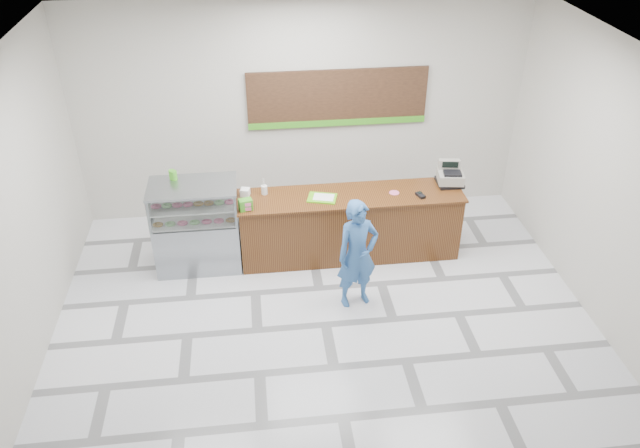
{
  "coord_description": "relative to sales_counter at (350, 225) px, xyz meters",
  "views": [
    {
      "loc": [
        -0.8,
        -6.09,
        5.5
      ],
      "look_at": [
        0.03,
        0.9,
        0.99
      ],
      "focal_mm": 35.0,
      "sensor_mm": 36.0,
      "label": 1
    }
  ],
  "objects": [
    {
      "name": "card_terminal",
      "position": [
        0.98,
        -0.16,
        0.53
      ],
      "size": [
        0.13,
        0.18,
        0.04
      ],
      "primitive_type": "cube",
      "rotation": [
        0.0,
        0.0,
        0.33
      ],
      "color": "black",
      "rests_on": "sales_counter"
    },
    {
      "name": "display_case",
      "position": [
        -2.22,
        -0.0,
        0.16
      ],
      "size": [
        1.22,
        0.72,
        1.33
      ],
      "color": "gray",
      "rests_on": "floor"
    },
    {
      "name": "straw_cup",
      "position": [
        -1.22,
        0.18,
        0.58
      ],
      "size": [
        0.09,
        0.09,
        0.13
      ],
      "primitive_type": "cylinder",
      "color": "silver",
      "rests_on": "sales_counter"
    },
    {
      "name": "cash_register",
      "position": [
        1.5,
        0.16,
        0.64
      ],
      "size": [
        0.41,
        0.43,
        0.34
      ],
      "rotation": [
        0.0,
        0.0,
        -0.14
      ],
      "color": "black",
      "rests_on": "sales_counter"
    },
    {
      "name": "back_wall",
      "position": [
        -0.55,
        1.45,
        1.23
      ],
      "size": [
        7.0,
        0.0,
        7.0
      ],
      "primitive_type": "plane",
      "rotation": [
        1.57,
        0.0,
        0.0
      ],
      "color": "beige",
      "rests_on": "floor"
    },
    {
      "name": "menu_board",
      "position": [
        -0.0,
        1.41,
        1.42
      ],
      "size": [
        2.8,
        0.06,
        0.9
      ],
      "color": "black",
      "rests_on": "back_wall"
    },
    {
      "name": "customer",
      "position": [
        -0.08,
        -1.12,
        0.26
      ],
      "size": [
        0.65,
        0.51,
        1.56
      ],
      "primitive_type": "imported",
      "rotation": [
        0.0,
        0.0,
        0.26
      ],
      "color": "#3263A4",
      "rests_on": "floor"
    },
    {
      "name": "green_cup_right",
      "position": [
        -2.46,
        0.2,
        0.88
      ],
      "size": [
        0.09,
        0.09,
        0.13
      ],
      "primitive_type": "cylinder",
      "color": "#3D991E",
      "rests_on": "display_case"
    },
    {
      "name": "promo_box",
      "position": [
        -1.5,
        -0.23,
        0.59
      ],
      "size": [
        0.2,
        0.16,
        0.16
      ],
      "primitive_type": "cube",
      "rotation": [
        0.0,
        0.0,
        0.25
      ],
      "color": "#3D991E",
      "rests_on": "sales_counter"
    },
    {
      "name": "ceiling",
      "position": [
        -0.55,
        -1.55,
        2.98
      ],
      "size": [
        7.0,
        7.0,
        0.0
      ],
      "primitive_type": "plane",
      "rotation": [
        3.14,
        0.0,
        0.0
      ],
      "color": "silver",
      "rests_on": "back_wall"
    },
    {
      "name": "napkin_box",
      "position": [
        -1.5,
        0.16,
        0.57
      ],
      "size": [
        0.15,
        0.15,
        0.11
      ],
      "primitive_type": "cube",
      "rotation": [
        0.0,
        0.0,
        -0.24
      ],
      "color": "white",
      "rests_on": "sales_counter"
    },
    {
      "name": "floor",
      "position": [
        -0.55,
        -1.55,
        -0.52
      ],
      "size": [
        7.0,
        7.0,
        0.0
      ],
      "primitive_type": "plane",
      "color": "silver",
      "rests_on": "ground"
    },
    {
      "name": "serving_tray",
      "position": [
        -0.42,
        -0.05,
        0.52
      ],
      "size": [
        0.46,
        0.38,
        0.02
      ],
      "rotation": [
        0.0,
        0.0,
        -0.27
      ],
      "color": "#5FC515",
      "rests_on": "sales_counter"
    },
    {
      "name": "donut_decal",
      "position": [
        0.63,
        -0.01,
        0.52
      ],
      "size": [
        0.14,
        0.14,
        0.0
      ],
      "primitive_type": "cylinder",
      "color": "#E46090",
      "rests_on": "sales_counter"
    },
    {
      "name": "sales_counter",
      "position": [
        0.0,
        0.0,
        0.0
      ],
      "size": [
        3.26,
        0.76,
        1.03
      ],
      "color": "brown",
      "rests_on": "floor"
    },
    {
      "name": "green_cup_left",
      "position": [
        -2.49,
        0.22,
        0.88
      ],
      "size": [
        0.09,
        0.09,
        0.14
      ],
      "primitive_type": "cylinder",
      "color": "#3D991E",
      "rests_on": "display_case"
    }
  ]
}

